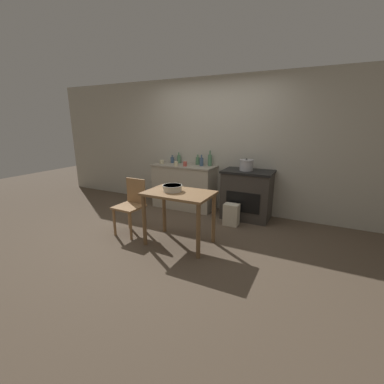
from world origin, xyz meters
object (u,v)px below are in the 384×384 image
Objects in this scene: stove at (247,194)px; bottle_center_left at (202,162)px; chair at (132,204)px; cup_mid_right at (162,162)px; stock_pot at (246,165)px; bottle_mid_left at (210,160)px; cup_center_right at (176,164)px; work_table at (179,202)px; cup_right at (185,164)px; flour_sack at (231,215)px; mixing_bowl_large at (172,188)px; bottle_center at (198,161)px; bottle_far_left at (179,159)px; bottle_left at (172,160)px.

bottle_center_left reaches higher than stove.
cup_mid_right is (-0.35, 1.42, 0.45)m from chair.
bottle_center_left is at bearing 7.75° from cup_mid_right.
stock_pot is 0.83× the size of bottle_mid_left.
cup_center_right reaches higher than chair.
cup_center_right reaches higher than work_table.
cup_center_right is at bearing -152.84° from cup_right.
flour_sack is at bearing -43.14° from bottle_mid_left.
stove is 0.94× the size of work_table.
cup_center_right reaches higher than cup_mid_right.
mixing_bowl_large is at bearing -80.39° from bottle_center_left.
bottle_center_left is (-0.96, 0.09, 0.52)m from stove.
work_table is 4.73× the size of bottle_center.
stock_pot is 2.76× the size of cup_mid_right.
work_table is at bearing -76.66° from bottle_center_left.
stove is 4.47× the size of bottle_center.
cup_mid_right is at bearing 130.27° from work_table.
stock_pot is at bearing 65.42° from mixing_bowl_large.
mixing_bowl_large is at bearing -85.71° from bottle_mid_left.
bottle_far_left is 2.34× the size of cup_center_right.
bottle_center is (-0.14, 0.12, -0.01)m from bottle_center_left.
bottle_far_left reaches higher than work_table.
cup_center_right is at bearing -127.59° from bottle_center.
cup_right is (-0.13, -0.29, -0.03)m from bottle_center.
bottle_center_left is (-0.26, 1.56, 0.14)m from mixing_bowl_large.
stock_pot is 0.81m from bottle_mid_left.
cup_right is (-1.23, -0.08, 0.48)m from stove.
mixing_bowl_large is at bearing 178.95° from work_table.
cup_mid_right is at bearing -172.25° from bottle_center_left.
bottle_mid_left is at bearing 167.73° from stove.
mixing_bowl_large is at bearing -68.81° from cup_right.
bottle_left is 0.58m from bottle_center.
mixing_bowl_large is 1.58m from bottle_center_left.
stock_pot is 1.77m from cup_mid_right.
chair is 2.08m from stock_pot.
stock_pot is at bearing -144.27° from stove.
cup_mid_right is at bearing -179.22° from stove.
chair is 3.89× the size of bottle_far_left.
bottle_far_left reaches higher than flour_sack.
cup_right is at bearing 160.92° from flour_sack.
stock_pot is (0.55, 1.44, 0.35)m from work_table.
stock_pot is (1.42, 1.42, 0.52)m from chair.
cup_center_right is (0.15, -0.37, -0.04)m from bottle_far_left.
bottle_left is at bearing 173.27° from bottle_center_left.
bottle_left reaches higher than stove.
mixing_bowl_large is 0.95× the size of bottle_mid_left.
cup_mid_right is at bearing 165.38° from flour_sack.
stock_pot reaches higher than bottle_left.
bottle_mid_left is 3.34× the size of cup_mid_right.
bottle_center is at bearing 52.41° from cup_center_right.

